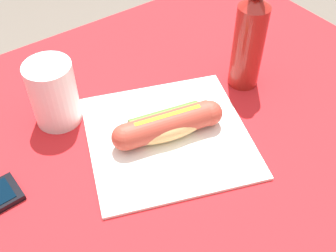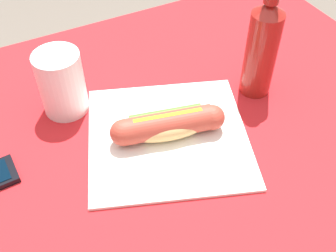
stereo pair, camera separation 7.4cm
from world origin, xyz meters
name	(u,v)px [view 1 (the left image)]	position (x,y,z in m)	size (l,w,h in m)	color
dining_table	(153,199)	(0.00, 0.00, 0.63)	(1.21, 0.90, 0.77)	brown
paper_wrapper	(168,136)	(0.05, 0.02, 0.77)	(0.29, 0.28, 0.01)	white
hot_dog	(168,125)	(0.05, 0.02, 0.80)	(0.21, 0.09, 0.05)	#E5BC75
soda_bottle	(249,40)	(0.27, 0.06, 0.87)	(0.06, 0.06, 0.24)	maroon
drinking_cup	(53,93)	(-0.09, 0.18, 0.83)	(0.09, 0.09, 0.13)	white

